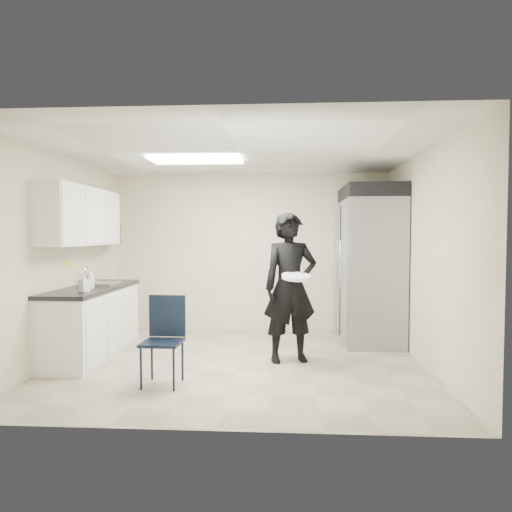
# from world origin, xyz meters

# --- Properties ---
(floor) EXTENTS (4.50, 4.50, 0.00)m
(floor) POSITION_xyz_m (0.00, 0.00, 0.00)
(floor) COLOR tan
(floor) RESTS_ON ground
(ceiling) EXTENTS (4.50, 4.50, 0.00)m
(ceiling) POSITION_xyz_m (0.00, 0.00, 2.60)
(ceiling) COLOR silver
(ceiling) RESTS_ON back_wall
(back_wall) EXTENTS (4.50, 0.00, 4.50)m
(back_wall) POSITION_xyz_m (0.00, 2.00, 1.30)
(back_wall) COLOR beige
(back_wall) RESTS_ON floor
(left_wall) EXTENTS (0.00, 4.00, 4.00)m
(left_wall) POSITION_xyz_m (-2.25, 0.00, 1.30)
(left_wall) COLOR beige
(left_wall) RESTS_ON floor
(right_wall) EXTENTS (0.00, 4.00, 4.00)m
(right_wall) POSITION_xyz_m (2.25, 0.00, 1.30)
(right_wall) COLOR beige
(right_wall) RESTS_ON floor
(ceiling_panel) EXTENTS (1.20, 0.60, 0.02)m
(ceiling_panel) POSITION_xyz_m (-0.60, 0.40, 2.57)
(ceiling_panel) COLOR white
(ceiling_panel) RESTS_ON ceiling
(lower_counter) EXTENTS (0.60, 1.90, 0.86)m
(lower_counter) POSITION_xyz_m (-1.95, 0.20, 0.43)
(lower_counter) COLOR silver
(lower_counter) RESTS_ON floor
(countertop) EXTENTS (0.64, 1.95, 0.05)m
(countertop) POSITION_xyz_m (-1.95, 0.20, 0.89)
(countertop) COLOR black
(countertop) RESTS_ON lower_counter
(sink) EXTENTS (0.42, 0.40, 0.14)m
(sink) POSITION_xyz_m (-1.93, 0.45, 0.87)
(sink) COLOR gray
(sink) RESTS_ON countertop
(faucet) EXTENTS (0.02, 0.02, 0.24)m
(faucet) POSITION_xyz_m (-2.13, 0.45, 1.02)
(faucet) COLOR silver
(faucet) RESTS_ON countertop
(upper_cabinets) EXTENTS (0.35, 1.80, 0.75)m
(upper_cabinets) POSITION_xyz_m (-2.08, 0.20, 1.83)
(upper_cabinets) COLOR silver
(upper_cabinets) RESTS_ON left_wall
(towel_dispenser) EXTENTS (0.22, 0.30, 0.35)m
(towel_dispenser) POSITION_xyz_m (-2.14, 1.35, 1.62)
(towel_dispenser) COLOR black
(towel_dispenser) RESTS_ON left_wall
(notice_sticker_left) EXTENTS (0.00, 0.12, 0.07)m
(notice_sticker_left) POSITION_xyz_m (-2.24, 0.10, 1.22)
(notice_sticker_left) COLOR yellow
(notice_sticker_left) RESTS_ON left_wall
(notice_sticker_right) EXTENTS (0.00, 0.12, 0.07)m
(notice_sticker_right) POSITION_xyz_m (-2.24, 0.30, 1.18)
(notice_sticker_right) COLOR yellow
(notice_sticker_right) RESTS_ON left_wall
(commercial_fridge) EXTENTS (0.80, 1.35, 2.10)m
(commercial_fridge) POSITION_xyz_m (1.83, 1.27, 1.05)
(commercial_fridge) COLOR gray
(commercial_fridge) RESTS_ON floor
(fridge_compressor) EXTENTS (0.80, 1.35, 0.20)m
(fridge_compressor) POSITION_xyz_m (1.83, 1.27, 2.20)
(fridge_compressor) COLOR black
(fridge_compressor) RESTS_ON commercial_fridge
(folding_chair) EXTENTS (0.42, 0.42, 0.91)m
(folding_chair) POSITION_xyz_m (-0.72, -0.91, 0.45)
(folding_chair) COLOR black
(folding_chair) RESTS_ON floor
(man_tuxedo) EXTENTS (0.78, 0.62, 1.86)m
(man_tuxedo) POSITION_xyz_m (0.64, 0.09, 0.93)
(man_tuxedo) COLOR black
(man_tuxedo) RESTS_ON floor
(bucket_lid) EXTENTS (0.43, 0.43, 0.04)m
(bucket_lid) POSITION_xyz_m (0.70, -0.15, 1.09)
(bucket_lid) COLOR white
(bucket_lid) RESTS_ON man_tuxedo
(soap_bottle_a) EXTENTS (0.14, 0.14, 0.26)m
(soap_bottle_a) POSITION_xyz_m (-1.86, -0.06, 1.04)
(soap_bottle_a) COLOR white
(soap_bottle_a) RESTS_ON countertop
(soap_bottle_b) EXTENTS (0.13, 0.13, 0.22)m
(soap_bottle_b) POSITION_xyz_m (-1.82, -0.31, 1.02)
(soap_bottle_b) COLOR #AEAFBA
(soap_bottle_b) RESTS_ON countertop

